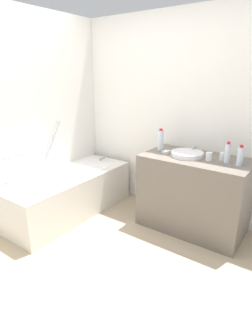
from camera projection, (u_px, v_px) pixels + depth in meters
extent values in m
plane|color=tan|center=(86.00, 273.00, 2.43)|extent=(4.19, 4.19, 0.00)
cube|color=white|center=(176.00, 117.00, 3.30)|extent=(0.10, 2.94, 2.35)
cube|color=silver|center=(69.00, 194.00, 3.40)|extent=(1.64, 0.65, 0.51)
cube|color=white|center=(68.00, 177.00, 3.33)|extent=(1.35, 0.47, 0.09)
cylinder|color=#A3A3A8|center=(102.00, 158.00, 3.79)|extent=(0.09, 0.03, 0.03)
cylinder|color=#A3A3A8|center=(52.00, 141.00, 3.40)|extent=(0.30, 0.03, 0.47)
cylinder|color=#A3A3A8|center=(17.00, 156.00, 3.04)|extent=(0.30, 0.03, 0.03)
cube|color=#6B6056|center=(193.00, 193.00, 3.03)|extent=(0.63, 1.12, 0.83)
cylinder|color=white|center=(187.00, 154.00, 2.92)|extent=(0.34, 0.34, 0.05)
cylinder|color=#BCBCC1|center=(195.00, 149.00, 3.08)|extent=(0.02, 0.02, 0.07)
cylinder|color=#BCBCC1|center=(194.00, 147.00, 3.03)|extent=(0.09, 0.02, 0.02)
cylinder|color=#BCBCC1|center=(200.00, 151.00, 3.05)|extent=(0.03, 0.03, 0.04)
cylinder|color=#BCBCC1|center=(190.00, 150.00, 3.11)|extent=(0.03, 0.03, 0.04)
cylinder|color=silver|center=(240.00, 156.00, 2.61)|extent=(0.06, 0.06, 0.18)
cylinder|color=red|center=(242.00, 146.00, 2.58)|extent=(0.03, 0.03, 0.02)
cylinder|color=silver|center=(227.00, 153.00, 2.69)|extent=(0.06, 0.06, 0.19)
cylinder|color=red|center=(229.00, 143.00, 2.65)|extent=(0.03, 0.03, 0.02)
cylinder|color=silver|center=(161.00, 140.00, 3.13)|extent=(0.07, 0.07, 0.23)
cylinder|color=red|center=(161.00, 130.00, 3.09)|extent=(0.04, 0.04, 0.02)
cylinder|color=white|center=(223.00, 156.00, 2.78)|extent=(0.06, 0.06, 0.08)
cylinder|color=white|center=(209.00, 156.00, 2.77)|extent=(0.06, 0.06, 0.08)
cube|color=white|center=(166.00, 152.00, 3.06)|extent=(0.09, 0.06, 0.02)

